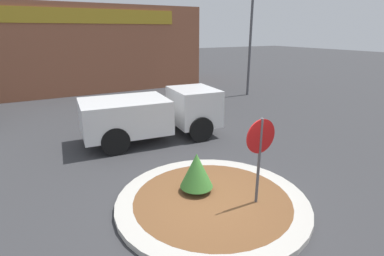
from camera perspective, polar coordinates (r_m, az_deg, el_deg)
ground_plane at (r=7.82m, az=3.81°, el=-14.19°), size 120.00×120.00×0.00m
traffic_island at (r=7.78m, az=3.83°, el=-13.73°), size 4.81×4.81×0.15m
stop_sign at (r=7.12m, az=12.83°, el=-3.49°), size 0.82×0.07×2.29m
island_shrub at (r=7.77m, az=0.87°, el=-8.03°), size 0.86×0.86×1.06m
utility_truck at (r=11.87m, az=-7.63°, el=2.84°), size 5.49×2.72×1.91m
storefront_building at (r=24.27m, az=-19.13°, el=14.21°), size 15.61×6.07×5.84m
light_pole at (r=20.39m, az=11.11°, el=17.09°), size 0.70×0.30×6.72m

